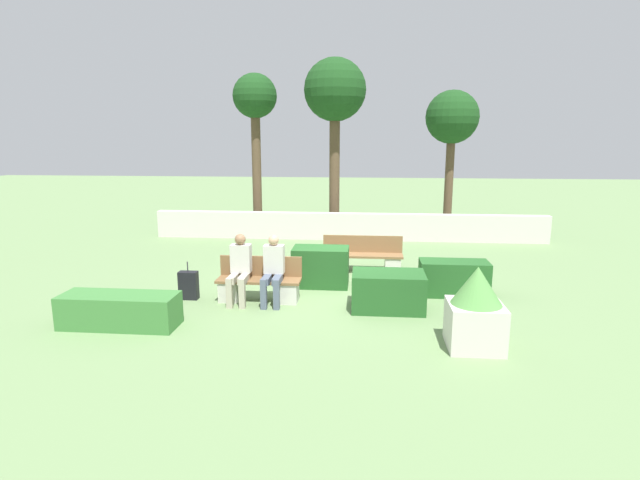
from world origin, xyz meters
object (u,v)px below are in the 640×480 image
bench_left_side (362,259)px  suitcase (189,285)px  tree_center_right (452,120)px  tree_center_left (335,94)px  person_seated_man (240,266)px  planter_corner_left (476,309)px  bench_front (259,285)px  tree_leftmost (255,105)px  person_seated_woman (273,267)px

bench_left_side → suitcase: size_ratio=2.49×
suitcase → tree_center_right: 10.35m
tree_center_left → tree_center_right: (3.74, 0.41, -0.80)m
bench_left_side → tree_center_left: (-0.98, 4.89, 4.13)m
person_seated_man → suitcase: 1.15m
tree_center_left → planter_corner_left: bearing=-73.5°
suitcase → tree_center_right: bearing=51.2°
bench_front → tree_center_left: 8.35m
bench_left_side → person_seated_man: (-2.31, -2.42, 0.40)m
planter_corner_left → suitcase: (-5.08, 1.85, -0.33)m
tree_leftmost → tree_center_left: 2.58m
planter_corner_left → tree_center_left: 10.21m
planter_corner_left → tree_center_right: tree_center_right is taller
person_seated_man → tree_leftmost: size_ratio=0.26×
person_seated_woman → tree_leftmost: tree_leftmost is taller
planter_corner_left → tree_center_left: bearing=106.5°
bench_left_side → planter_corner_left: planter_corner_left is taller
bench_front → planter_corner_left: planter_corner_left is taller
planter_corner_left → tree_center_right: 10.01m
suitcase → tree_center_left: size_ratio=0.14×
tree_center_left → suitcase: bearing=-108.3°
bench_front → bench_left_side: bearing=49.3°
planter_corner_left → tree_center_left: tree_center_left is taller
bench_left_side → tree_center_right: size_ratio=0.41×
planter_corner_left → tree_center_right: size_ratio=0.27×
person_seated_woman → tree_center_left: bearing=84.6°
bench_left_side → tree_center_right: tree_center_right is taller
bench_front → person_seated_woman: person_seated_woman is taller
planter_corner_left → tree_leftmost: 11.01m
tree_center_right → tree_center_left: bearing=-173.7°
suitcase → tree_leftmost: size_ratio=0.15×
person_seated_man → tree_center_left: tree_center_left is taller
planter_corner_left → tree_leftmost: size_ratio=0.24×
bench_left_side → person_seated_man: size_ratio=1.42×
tree_leftmost → tree_center_right: tree_leftmost is taller
tree_center_left → tree_center_right: tree_center_left is taller
person_seated_man → tree_center_right: size_ratio=0.29×
tree_leftmost → tree_center_right: (6.30, 0.46, -0.50)m
suitcase → tree_leftmost: tree_leftmost is taller
person_seated_woman → tree_center_left: tree_center_left is taller
person_seated_woman → tree_center_right: size_ratio=0.28×
bench_front → tree_center_right: tree_center_right is taller
person_seated_man → planter_corner_left: 4.39m
person_seated_woman → tree_leftmost: size_ratio=0.25×
bench_front → tree_center_left: (1.00, 7.18, 4.14)m
bench_left_side → planter_corner_left: (1.71, -4.17, 0.28)m
person_seated_man → tree_leftmost: bearing=99.6°
bench_front → person_seated_man: 0.55m
suitcase → bench_left_side: bearing=34.6°
person_seated_woman → tree_center_left: 8.25m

